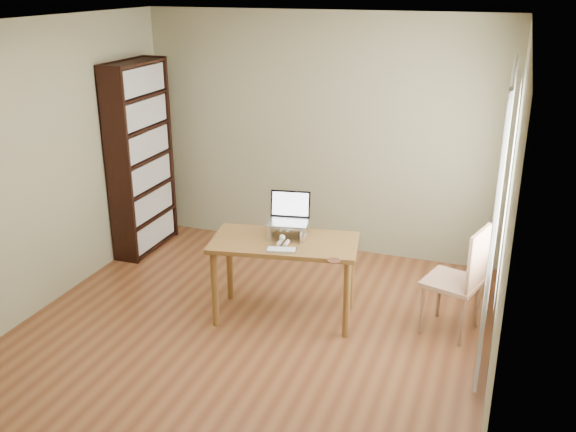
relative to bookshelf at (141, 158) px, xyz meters
The scene contains 10 objects.
room 2.43m from the bookshelf, 39.52° to the right, with size 4.04×4.54×2.64m.
bookshelf is the anchor object (origin of this frame).
curtains 3.83m from the bookshelf, 11.30° to the right, with size 0.03×1.90×2.25m.
desk 2.28m from the bookshelf, 25.69° to the right, with size 1.36×0.85×0.75m.
laptop_stand 2.22m from the bookshelf, 23.83° to the right, with size 0.32×0.25×0.13m.
laptop 2.19m from the bookshelf, 22.32° to the right, with size 0.39×0.35×0.25m.
keyboard 2.41m from the bookshelf, 29.90° to the right, with size 0.28×0.17×0.02m.
coaster 2.85m from the bookshelf, 25.93° to the right, with size 0.11×0.11×0.01m, color brown.
cat 2.22m from the bookshelf, 22.99° to the right, with size 0.26×0.49×0.17m.
chair 3.65m from the bookshelf, 11.62° to the right, with size 0.55×0.55×0.99m.
Camera 1 is at (1.96, -4.28, 2.93)m, focal length 40.00 mm.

